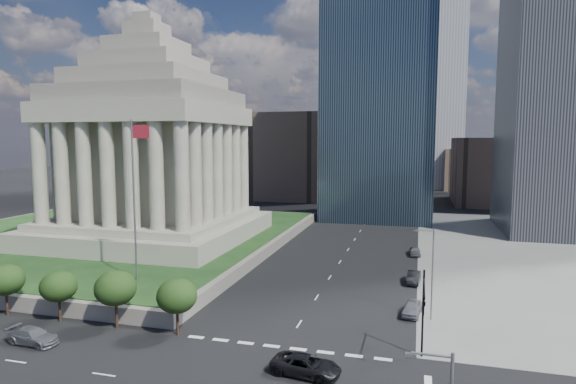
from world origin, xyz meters
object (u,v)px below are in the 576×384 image
(flagpole, at_px, (135,191))
(pickup_truck, at_px, (306,365))
(parked_sedan_near, at_px, (412,308))
(traffic_signal_ne, at_px, (423,307))
(parked_sedan_mid, at_px, (414,277))
(street_lamp_north, at_px, (431,269))
(suv_grey, at_px, (33,336))
(parked_sedan_far, at_px, (415,251))
(war_memorial, at_px, (150,128))

(flagpole, height_order, pickup_truck, flagpole)
(flagpole, xyz_separation_m, parked_sedan_near, (33.33, 1.92, -12.33))
(traffic_signal_ne, relative_size, parked_sedan_mid, 1.70)
(pickup_truck, bearing_deg, parked_sedan_mid, -8.31)
(street_lamp_north, xyz_separation_m, parked_sedan_near, (-1.83, 0.92, -4.87))
(suv_grey, height_order, parked_sedan_mid, parked_sedan_mid)
(traffic_signal_ne, distance_m, parked_sedan_far, 41.23)
(war_memorial, relative_size, street_lamp_north, 3.90)
(pickup_truck, relative_size, suv_grey, 1.11)
(flagpole, distance_m, traffic_signal_ne, 36.69)
(pickup_truck, distance_m, parked_sedan_near, 18.45)
(war_memorial, distance_m, parked_sedan_near, 54.61)
(war_memorial, bearing_deg, street_lamp_north, -25.92)
(suv_grey, height_order, parked_sedan_far, suv_grey)
(pickup_truck, height_order, parked_sedan_near, pickup_truck)
(pickup_truck, distance_m, parked_sedan_far, 45.99)
(street_lamp_north, bearing_deg, parked_sedan_far, 93.53)
(parked_sedan_near, bearing_deg, pickup_truck, -108.90)
(street_lamp_north, distance_m, parked_sedan_near, 5.29)
(pickup_truck, bearing_deg, street_lamp_north, -25.31)
(parked_sedan_far, bearing_deg, pickup_truck, -103.82)
(parked_sedan_near, bearing_deg, parked_sedan_far, 97.71)
(flagpole, relative_size, parked_sedan_far, 4.52)
(suv_grey, relative_size, parked_sedan_near, 1.15)
(war_memorial, xyz_separation_m, traffic_signal_ne, (46.50, -34.30, -16.15))
(traffic_signal_ne, xyz_separation_m, parked_sedan_mid, (-1.00, 24.66, -4.48))
(war_memorial, relative_size, traffic_signal_ne, 4.88)
(flagpole, distance_m, parked_sedan_far, 46.94)
(flagpole, xyz_separation_m, parked_sedan_mid, (33.33, 14.36, -12.34))
(flagpole, relative_size, pickup_truck, 3.41)
(pickup_truck, bearing_deg, traffic_signal_ne, -57.62)
(parked_sedan_mid, xyz_separation_m, parked_sedan_far, (0.00, 16.31, -0.02))
(pickup_truck, xyz_separation_m, suv_grey, (-26.59, -0.96, -0.05))
(parked_sedan_mid, bearing_deg, traffic_signal_ne, -83.15)
(traffic_signal_ne, distance_m, pickup_truck, 11.12)
(war_memorial, distance_m, street_lamp_north, 54.92)
(parked_sedan_far, bearing_deg, war_memorial, -175.14)
(war_memorial, height_order, flagpole, war_memorial)
(war_memorial, height_order, street_lamp_north, war_memorial)
(parked_sedan_mid, relative_size, parked_sedan_far, 1.06)
(flagpole, height_order, parked_sedan_near, flagpole)
(street_lamp_north, bearing_deg, war_memorial, 154.08)
(traffic_signal_ne, bearing_deg, parked_sedan_far, 91.40)
(traffic_signal_ne, distance_m, street_lamp_north, 11.34)
(street_lamp_north, height_order, parked_sedan_mid, street_lamp_north)
(flagpole, distance_m, parked_sedan_near, 35.59)
(war_memorial, relative_size, pickup_truck, 6.65)
(flagpole, bearing_deg, parked_sedan_near, 3.29)
(war_memorial, height_order, pickup_truck, war_memorial)
(parked_sedan_near, height_order, parked_sedan_far, parked_sedan_near)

